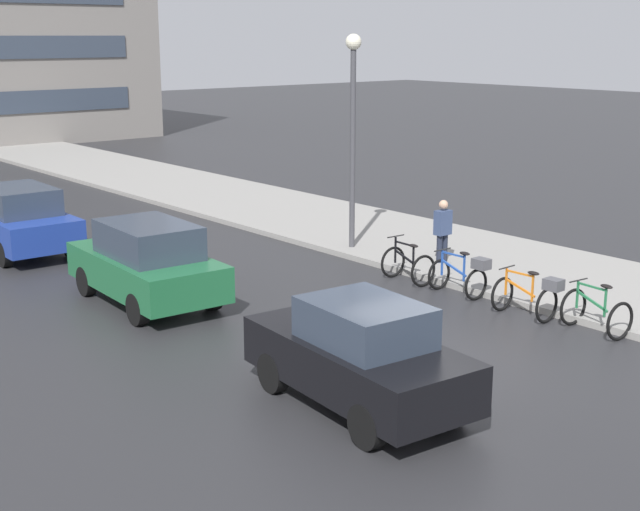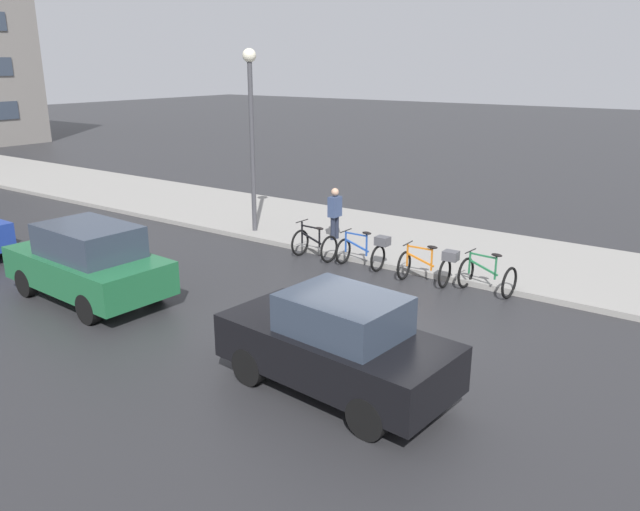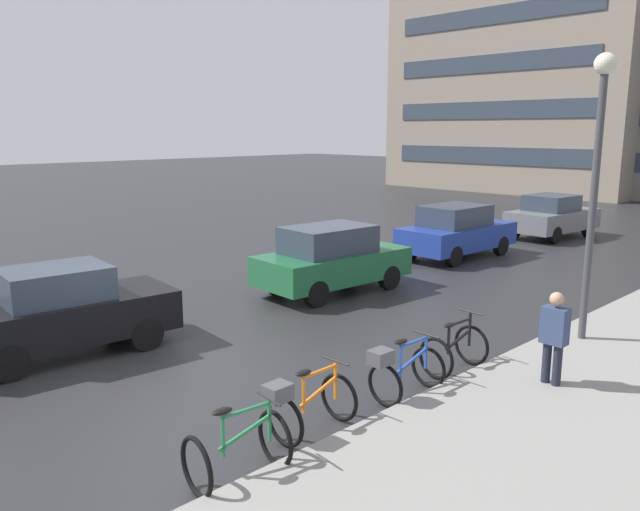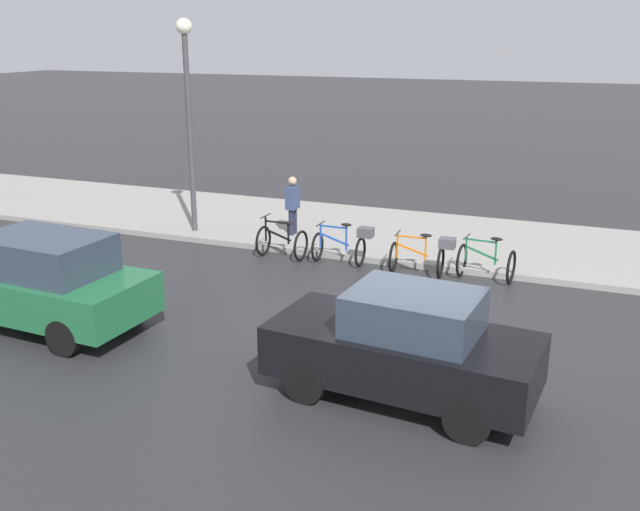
# 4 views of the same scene
# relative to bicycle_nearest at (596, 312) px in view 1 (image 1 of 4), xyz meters

# --- Properties ---
(ground_plane) EXTENTS (140.00, 140.00, 0.00)m
(ground_plane) POSITION_rel_bicycle_nearest_xyz_m (-3.43, 0.82, -0.41)
(ground_plane) COLOR #28282B
(sidewalk_kerb) EXTENTS (4.80, 60.00, 0.14)m
(sidewalk_kerb) POSITION_rel_bicycle_nearest_xyz_m (2.57, 10.82, -0.34)
(sidewalk_kerb) COLOR gray
(sidewalk_kerb) RESTS_ON ground
(bicycle_nearest) EXTENTS (0.84, 1.20, 0.98)m
(bicycle_nearest) POSITION_rel_bicycle_nearest_xyz_m (0.00, 0.00, 0.00)
(bicycle_nearest) COLOR black
(bicycle_nearest) RESTS_ON ground
(bicycle_second) EXTENTS (0.74, 1.39, 0.97)m
(bicycle_second) POSITION_rel_bicycle_nearest_xyz_m (-0.24, 1.31, 0.09)
(bicycle_second) COLOR black
(bicycle_second) RESTS_ON ground
(bicycle_third) EXTENTS (0.70, 1.39, 0.99)m
(bicycle_third) POSITION_rel_bicycle_nearest_xyz_m (-0.09, 3.19, 0.09)
(bicycle_third) COLOR black
(bicycle_third) RESTS_ON ground
(bicycle_farthest) EXTENTS (0.78, 1.09, 1.00)m
(bicycle_farthest) POSITION_rel_bicycle_nearest_xyz_m (-0.18, 4.76, -0.01)
(bicycle_farthest) COLOR black
(bicycle_farthest) RESTS_ON ground
(car_black) EXTENTS (2.02, 4.00, 1.67)m
(car_black) POSITION_rel_bicycle_nearest_xyz_m (-5.72, 0.30, 0.42)
(car_black) COLOR black
(car_black) RESTS_ON ground
(car_green) EXTENTS (2.05, 4.15, 1.73)m
(car_green) POSITION_rel_bicycle_nearest_xyz_m (-5.49, 7.08, 0.46)
(car_green) COLOR #1E6038
(car_green) RESTS_ON ground
(car_blue) EXTENTS (1.97, 4.28, 1.72)m
(car_blue) POSITION_rel_bicycle_nearest_xyz_m (-5.80, 13.17, 0.45)
(car_blue) COLOR navy
(car_blue) RESTS_ON ground
(pedestrian) EXTENTS (0.41, 0.25, 1.65)m
(pedestrian) POSITION_rel_bicycle_nearest_xyz_m (1.39, 5.15, 0.52)
(pedestrian) COLOR #1E2333
(pedestrian) RESTS_ON ground
(streetlamp) EXTENTS (0.39, 0.39, 5.47)m
(streetlamp) POSITION_rel_bicycle_nearest_xyz_m (0.77, 7.71, 3.18)
(streetlamp) COLOR #424247
(streetlamp) RESTS_ON ground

